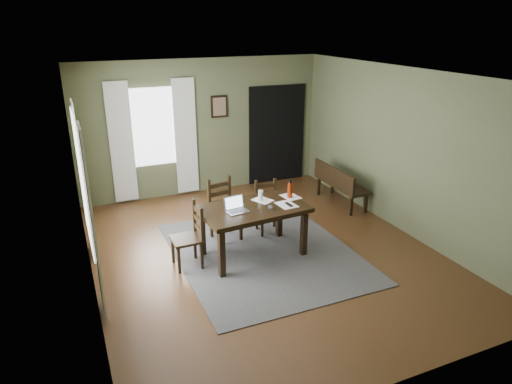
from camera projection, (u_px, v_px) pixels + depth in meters
name	position (u px, v px, depth m)	size (l,w,h in m)	color
ground	(264.00, 253.00, 7.09)	(5.00, 6.00, 0.01)	#492C16
room_shell	(264.00, 139.00, 6.44)	(5.02, 6.02, 2.71)	#545A3B
rug	(264.00, 252.00, 7.08)	(2.60, 3.20, 0.01)	#424242
dining_table	(253.00, 213.00, 6.77)	(1.64, 1.06, 0.78)	black
chair_end	(190.00, 237.00, 6.55)	(0.42, 0.42, 0.95)	black
chair_back_left	(224.00, 210.00, 7.39)	(0.50, 0.50, 0.99)	black
chair_back_right	(268.00, 207.00, 7.65)	(0.43, 0.43, 0.88)	black
bench	(339.00, 182.00, 8.79)	(0.43, 1.34, 0.76)	black
laptop	(236.00, 207.00, 6.58)	(0.34, 0.28, 0.21)	#B7B7BC
computer_mouse	(270.00, 208.00, 6.67)	(0.06, 0.10, 0.03)	#3F3F42
tv_remote	(289.00, 205.00, 6.80)	(0.05, 0.17, 0.02)	black
drinking_glass	(261.00, 195.00, 6.95)	(0.07, 0.07, 0.16)	silver
water_bottle	(290.00, 190.00, 7.05)	(0.10, 0.10, 0.28)	#A9300D
paper_b	(287.00, 205.00, 6.81)	(0.25, 0.33, 0.00)	white
paper_c	(263.00, 200.00, 6.98)	(0.23, 0.30, 0.00)	white
paper_d	(291.00, 197.00, 7.12)	(0.23, 0.30, 0.00)	white
window_left	(82.00, 182.00, 5.82)	(0.01, 1.30, 1.70)	white
window_back	(153.00, 127.00, 8.74)	(1.00, 0.01, 1.50)	white
curtain_left_near	(93.00, 224.00, 5.22)	(0.03, 0.48, 2.30)	silver
curtain_left_far	(83.00, 180.00, 6.63)	(0.03, 0.48, 2.30)	silver
curtain_back_left	(121.00, 143.00, 8.58)	(0.44, 0.03, 2.30)	silver
curtain_back_right	(186.00, 137.00, 9.04)	(0.44, 0.03, 2.30)	silver
framed_picture	(219.00, 107.00, 9.14)	(0.34, 0.03, 0.44)	black
doorway_back	(277.00, 135.00, 9.87)	(1.30, 0.03, 2.10)	black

